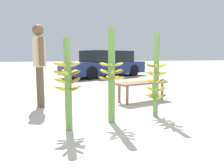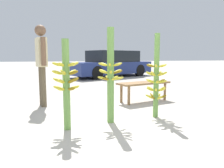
{
  "view_description": "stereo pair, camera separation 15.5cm",
  "coord_description": "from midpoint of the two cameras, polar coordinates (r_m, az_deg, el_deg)",
  "views": [
    {
      "loc": [
        -1.07,
        -2.96,
        1.07
      ],
      "look_at": [
        0.04,
        0.71,
        0.58
      ],
      "focal_mm": 35.0,
      "sensor_mm": 36.0,
      "label": 1
    },
    {
      "loc": [
        -0.92,
        -3.0,
        1.07
      ],
      "look_at": [
        0.04,
        0.71,
        0.58
      ],
      "focal_mm": 35.0,
      "sensor_mm": 36.0,
      "label": 2
    }
  ],
  "objects": [
    {
      "name": "banana_stalk_left",
      "position": [
        3.17,
        -12.79,
        0.39
      ],
      "size": [
        0.41,
        0.4,
        1.31
      ],
      "color": "#6B9E47",
      "rests_on": "ground_plane"
    },
    {
      "name": "banana_stalk_center",
      "position": [
        3.46,
        -1.4,
        2.34
      ],
      "size": [
        0.43,
        0.43,
        1.51
      ],
      "color": "#6B9E47",
      "rests_on": "ground_plane"
    },
    {
      "name": "parked_car",
      "position": [
        11.36,
        -2.15,
        5.19
      ],
      "size": [
        4.76,
        3.37,
        1.33
      ],
      "rotation": [
        0.0,
        0.0,
        2.0
      ],
      "color": "navy",
      "rests_on": "ground_plane"
    },
    {
      "name": "market_bench",
      "position": [
        5.2,
        6.85,
        -0.23
      ],
      "size": [
        1.36,
        0.76,
        0.46
      ],
      "rotation": [
        0.0,
        0.0,
        0.28
      ],
      "color": "olive",
      "rests_on": "ground_plane"
    },
    {
      "name": "banana_stalk_right",
      "position": [
        3.87,
        10.32,
        1.59
      ],
      "size": [
        0.39,
        0.38,
        1.45
      ],
      "color": "#6B9E47",
      "rests_on": "ground_plane"
    },
    {
      "name": "ground_plane",
      "position": [
        3.32,
        1.64,
        -11.5
      ],
      "size": [
        80.0,
        80.0,
        0.0
      ],
      "primitive_type": "plane",
      "color": "#B2AA9E"
    },
    {
      "name": "vendor_person",
      "position": [
        4.82,
        -19.41,
        6.45
      ],
      "size": [
        0.27,
        0.61,
        1.71
      ],
      "rotation": [
        0.0,
        0.0,
        1.8
      ],
      "color": "brown",
      "rests_on": "ground_plane"
    }
  ]
}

